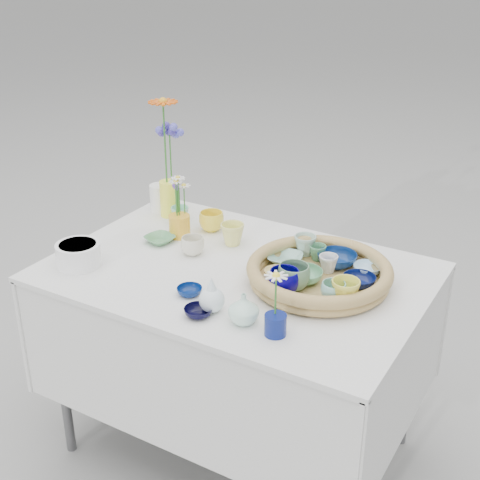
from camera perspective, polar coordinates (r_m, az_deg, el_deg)
The scene contains 34 objects.
ground at distance 2.71m, azimuth -0.22°, elevation -17.07°, with size 80.00×80.00×0.00m, color gray.
display_table at distance 2.71m, azimuth -0.22°, elevation -17.07°, with size 1.26×0.86×0.77m, color white, non-canonical shape.
wicker_tray at distance 2.18m, azimuth 6.78°, elevation -2.88°, with size 0.47×0.47×0.08m, color brown, non-canonical shape.
tray_ceramic_0 at distance 2.28m, azimuth 8.28°, elevation -1.65°, with size 0.13×0.13×0.04m, color navy.
tray_ceramic_1 at distance 2.16m, azimuth 10.13°, elevation -3.45°, with size 0.11×0.11×0.03m, color #091347.
tray_ceramic_2 at distance 2.04m, azimuth 8.97°, elevation -4.44°, with size 0.09×0.09×0.08m, color #D6D044.
tray_ceramic_3 at distance 2.16m, azimuth 5.48°, elevation -3.06°, with size 0.12×0.12×0.04m, color #5DA171.
tray_ceramic_4 at distance 2.11m, azimuth 4.61°, elevation -3.16°, with size 0.10×0.10×0.08m, color #5D8461.
tray_ceramic_5 at distance 2.28m, azimuth 3.88°, elevation -1.61°, with size 0.12×0.12×0.03m, color #85B6A8.
tray_ceramic_6 at distance 2.33m, azimuth 5.58°, elevation -0.45°, with size 0.08×0.08×0.07m, color #A0C2B1.
tray_ceramic_7 at distance 2.22m, azimuth 7.55°, elevation -2.03°, with size 0.06×0.06×0.06m, color silver.
tray_ceramic_8 at distance 2.24m, azimuth 10.82°, elevation -2.46°, with size 0.09×0.09×0.03m, color #ADDBFF.
tray_ceramic_9 at distance 2.08m, azimuth 3.80°, elevation -3.55°, with size 0.10×0.10×0.08m, color #060070.
tray_ceramic_10 at distance 2.18m, azimuth 3.17°, elevation -2.90°, with size 0.08×0.08×0.03m, color #F4D988.
tray_ceramic_11 at distance 2.06m, azimuth 7.99°, elevation -4.39°, with size 0.08×0.08×0.06m, color #84C7C4.
tray_ceramic_12 at distance 2.30m, azimuth 6.64°, elevation -1.08°, with size 0.06×0.06×0.05m, color #4A8A5E.
loose_ceramic_0 at distance 2.55m, azimuth -2.45°, elevation 1.61°, with size 0.10×0.10×0.07m, color yellow.
loose_ceramic_1 at distance 2.43m, azimuth -0.66°, elevation 0.49°, with size 0.09×0.09×0.08m, color #E7E574.
loose_ceramic_2 at distance 2.48m, azimuth -6.85°, elevation 0.06°, with size 0.10×0.10×0.03m, color #599B64.
loose_ceramic_3 at distance 2.37m, azimuth -4.07°, elevation -0.50°, with size 0.08×0.08×0.07m, color beige.
loose_ceramic_4 at distance 2.12m, azimuth -4.33°, elevation -4.37°, with size 0.08×0.08×0.03m, color #051C57.
loose_ceramic_5 at distance 2.63m, azimuth -5.14°, elevation 2.17°, with size 0.07×0.07×0.07m, color #82CEA9.
loose_ceramic_6 at distance 2.01m, azimuth -3.58°, elevation -6.15°, with size 0.09×0.09×0.03m, color black.
fluted_bowl at distance 2.35m, azimuth -13.62°, elevation -1.21°, with size 0.15×0.15×0.08m, color white, non-canonical shape.
bud_vase_paleblue at distance 2.01m, azimuth -2.43°, elevation -4.61°, with size 0.08×0.08×0.12m, color white, non-canonical shape.
bud_vase_seafoam at distance 1.96m, azimuth 0.32°, elevation -5.86°, with size 0.09×0.09×0.10m, color silver.
bud_vase_cobalt at distance 1.91m, azimuth 3.04°, elevation -7.25°, with size 0.06×0.06×0.06m, color navy.
single_daisy at distance 1.87m, azimuth 3.06°, elevation -4.71°, with size 0.08×0.08×0.14m, color white, non-canonical shape.
tall_vase_yellow at distance 2.69m, azimuth -6.03°, elevation 3.54°, with size 0.08×0.08×0.15m, color #FDFE41.
gerbera at distance 2.61m, azimuth -6.42°, elevation 8.23°, with size 0.13×0.13×0.34m, color #DF560D, non-canonical shape.
hydrangea at distance 2.64m, azimuth -5.95°, elevation 7.06°, with size 0.08×0.08×0.28m, color #4235A5, non-canonical shape.
white_pitcher at distance 2.75m, azimuth -6.84°, elevation 3.59°, with size 0.12×0.08×0.11m, color white, non-canonical shape.
daisy_cup at distance 2.51m, azimuth -5.18°, elevation 1.20°, with size 0.08×0.08×0.09m, color gold.
daisy_posy at distance 2.47m, azimuth -5.21°, elevation 3.87°, with size 0.08×0.08×0.15m, color white, non-canonical shape.
Camera 1 is at (1.02, -1.73, 1.82)m, focal length 50.00 mm.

